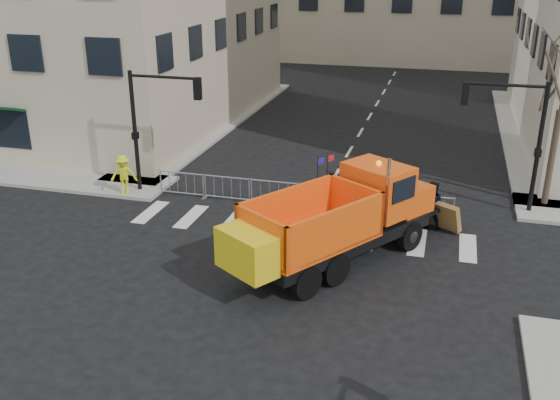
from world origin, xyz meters
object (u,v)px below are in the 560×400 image
(cop_b, at_px, (431,205))
(worker, at_px, (124,175))
(plow_truck, at_px, (336,219))
(cop_a, at_px, (415,213))
(cop_c, at_px, (387,202))
(newspaper_box, at_px, (395,186))

(cop_b, distance_m, worker, 13.00)
(plow_truck, xyz_separation_m, cop_a, (2.46, 2.98, -0.74))
(cop_c, relative_size, newspaper_box, 1.59)
(plow_truck, xyz_separation_m, newspaper_box, (1.41, 6.36, -0.96))
(cop_a, relative_size, newspaper_box, 1.67)
(worker, bearing_deg, newspaper_box, -10.81)
(newspaper_box, bearing_deg, worker, -174.53)
(plow_truck, bearing_deg, cop_a, -6.30)
(plow_truck, height_order, cop_a, plow_truck)
(plow_truck, xyz_separation_m, cop_c, (1.34, 3.94, -0.78))
(plow_truck, height_order, cop_c, plow_truck)
(plow_truck, bearing_deg, cop_b, -4.13)
(worker, xyz_separation_m, newspaper_box, (11.39, 2.62, -0.32))
(cop_c, bearing_deg, worker, -48.63)
(cop_b, bearing_deg, plow_truck, 53.75)
(plow_truck, bearing_deg, worker, 102.71)
(cop_a, height_order, cop_c, cop_a)
(newspaper_box, bearing_deg, cop_a, -80.15)
(cop_a, relative_size, cop_b, 0.97)
(plow_truck, xyz_separation_m, worker, (-9.99, 3.74, -0.63))
(worker, relative_size, newspaper_box, 1.59)
(cop_c, height_order, newspaper_box, cop_c)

